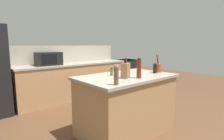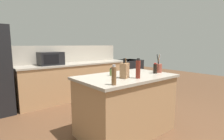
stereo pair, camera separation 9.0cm
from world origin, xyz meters
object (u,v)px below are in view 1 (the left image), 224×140
at_px(microwave, 49,59).
at_px(soy_sauce_bottle, 155,68).
at_px(utensil_crock, 158,68).
at_px(spice_jar_oregano, 112,72).
at_px(pepper_grinder, 116,75).
at_px(salt_shaker, 124,72).
at_px(vinegar_bottle, 139,69).
at_px(range_oven, 126,73).
at_px(knife_block, 126,70).

height_order(microwave, soy_sauce_bottle, microwave).
bearing_deg(utensil_crock, spice_jar_oregano, 162.45).
relative_size(soy_sauce_bottle, pepper_grinder, 0.72).
height_order(soy_sauce_bottle, salt_shaker, soy_sauce_bottle).
bearing_deg(soy_sauce_bottle, spice_jar_oregano, 157.30).
xyz_separation_m(utensil_crock, pepper_grinder, (-1.23, -0.26, 0.03)).
relative_size(salt_shaker, vinegar_bottle, 0.41).
bearing_deg(microwave, soy_sauce_bottle, -68.43).
bearing_deg(spice_jar_oregano, range_oven, 40.35).
relative_size(range_oven, microwave, 1.65).
relative_size(knife_block, salt_shaker, 2.41).
distance_m(utensil_crock, pepper_grinder, 1.25).
bearing_deg(range_oven, pepper_grinder, -137.30).
distance_m(knife_block, spice_jar_oregano, 0.29).
height_order(knife_block, pepper_grinder, knife_block).
bearing_deg(microwave, knife_block, -84.20).
relative_size(range_oven, utensil_crock, 2.87).
bearing_deg(microwave, utensil_crock, -65.38).
relative_size(utensil_crock, spice_jar_oregano, 2.59).
relative_size(microwave, vinegar_bottle, 1.92).
bearing_deg(soy_sauce_bottle, pepper_grinder, -168.29).
xyz_separation_m(microwave, pepper_grinder, (-0.16, -2.58, -0.04)).
height_order(soy_sauce_bottle, pepper_grinder, pepper_grinder).
xyz_separation_m(knife_block, utensil_crock, (0.83, 0.02, -0.03)).
distance_m(microwave, salt_shaker, 2.19).
bearing_deg(microwave, salt_shaker, -79.57).
distance_m(utensil_crock, salt_shaker, 0.69).
height_order(range_oven, knife_block, knife_block).
bearing_deg(soy_sauce_bottle, knife_block, 178.72).
distance_m(knife_block, vinegar_bottle, 0.20).
xyz_separation_m(range_oven, salt_shaker, (-2.23, -2.15, 0.53)).
height_order(utensil_crock, soy_sauce_bottle, utensil_crock).
height_order(salt_shaker, spice_jar_oregano, spice_jar_oregano).
relative_size(knife_block, pepper_grinder, 1.17).
distance_m(microwave, soy_sauce_bottle, 2.53).
xyz_separation_m(range_oven, spice_jar_oregano, (-2.41, -2.05, 0.53)).
bearing_deg(vinegar_bottle, soy_sauce_bottle, 12.07).
distance_m(range_oven, vinegar_bottle, 3.40).
bearing_deg(knife_block, vinegar_bottle, -66.83).
bearing_deg(knife_block, soy_sauce_bottle, -24.86).
relative_size(vinegar_bottle, pepper_grinder, 1.18).
distance_m(spice_jar_oregano, pepper_grinder, 0.65).
bearing_deg(soy_sauce_bottle, salt_shaker, 159.24).
distance_m(range_oven, salt_shaker, 3.14).
bearing_deg(vinegar_bottle, spice_jar_oregano, 111.51).
distance_m(knife_block, utensil_crock, 0.83).
bearing_deg(knife_block, range_oven, 20.73).
bearing_deg(range_oven, knife_block, -135.69).
height_order(utensil_crock, pepper_grinder, utensil_crock).
bearing_deg(utensil_crock, pepper_grinder, -168.16).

